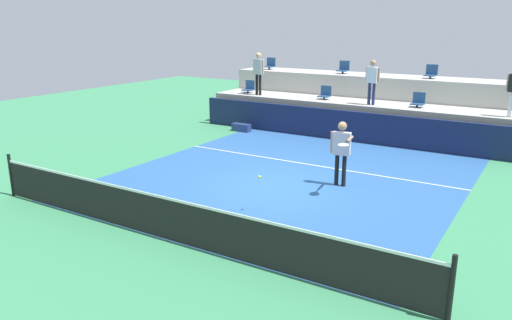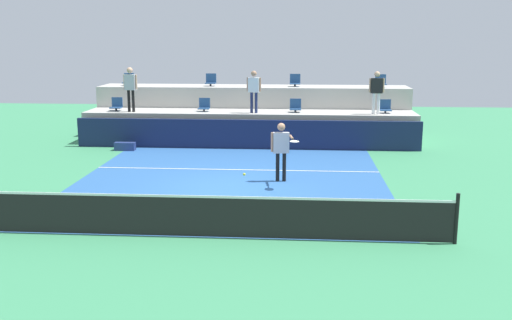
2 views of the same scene
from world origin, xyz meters
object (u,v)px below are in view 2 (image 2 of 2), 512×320
(stadium_chair_lower_far_right, at_px, (385,107))
(spectator_in_grey, at_px, (254,88))
(stadium_chair_lower_far_left, at_px, (117,105))
(spectator_leaning_on_rail, at_px, (130,85))
(stadium_chair_lower_left, at_px, (204,106))
(tennis_player, at_px, (281,146))
(stadium_chair_upper_right, at_px, (295,81))
(spectator_in_white, at_px, (377,89))
(tennis_ball, at_px, (244,174))
(stadium_chair_upper_left, at_px, (211,81))
(stadium_chair_upper_far_left, at_px, (129,80))
(equipment_bag, at_px, (125,146))
(stadium_chair_lower_right, at_px, (295,107))
(stadium_chair_upper_far_right, at_px, (381,82))

(stadium_chair_lower_far_right, height_order, spectator_in_grey, spectator_in_grey)
(stadium_chair_lower_far_left, relative_size, spectator_leaning_on_rail, 0.30)
(stadium_chair_lower_left, height_order, tennis_player, stadium_chair_lower_left)
(stadium_chair_upper_right, xyz_separation_m, spectator_in_white, (3.11, -2.18, -0.09))
(tennis_ball, bearing_deg, stadium_chair_upper_right, 84.04)
(stadium_chair_lower_far_right, xyz_separation_m, stadium_chair_upper_left, (-7.08, 1.80, 0.85))
(stadium_chair_lower_left, height_order, tennis_ball, stadium_chair_lower_left)
(stadium_chair_upper_right, height_order, tennis_player, stadium_chair_upper_right)
(stadium_chair_upper_right, bearing_deg, spectator_in_white, -35.10)
(stadium_chair_lower_far_left, xyz_separation_m, stadium_chair_upper_far_left, (0.00, 1.80, 0.85))
(stadium_chair_upper_left, distance_m, equipment_bag, 5.08)
(stadium_chair_lower_far_right, distance_m, spectator_in_grey, 5.15)
(tennis_ball, bearing_deg, stadium_chair_lower_left, 105.18)
(spectator_in_grey, relative_size, tennis_ball, 23.90)
(stadium_chair_lower_far_left, bearing_deg, stadium_chair_lower_right, 0.00)
(tennis_player, bearing_deg, equipment_bag, 143.96)
(stadium_chair_upper_left, xyz_separation_m, equipment_bag, (-2.70, -3.72, -2.16))
(tennis_player, relative_size, spectator_in_white, 1.06)
(stadium_chair_upper_left, height_order, equipment_bag, stadium_chair_upper_left)
(stadium_chair_upper_left, xyz_separation_m, tennis_player, (3.26, -8.06, -1.25))
(equipment_bag, bearing_deg, stadium_chair_lower_far_left, 113.99)
(stadium_chair_upper_far_right, xyz_separation_m, equipment_bag, (-9.81, -3.72, -2.16))
(stadium_chair_lower_left, bearing_deg, stadium_chair_lower_far_right, 0.00)
(stadium_chair_upper_far_left, bearing_deg, stadium_chair_upper_left, 0.00)
(spectator_leaning_on_rail, bearing_deg, tennis_player, -43.90)
(stadium_chair_lower_far_right, xyz_separation_m, spectator_in_grey, (-5.08, -0.38, 0.76))
(spectator_in_white, height_order, tennis_ball, spectator_in_white)
(stadium_chair_upper_right, xyz_separation_m, spectator_leaning_on_rail, (-6.40, -2.18, -0.01))
(stadium_chair_upper_far_left, relative_size, stadium_chair_upper_left, 1.00)
(stadium_chair_lower_right, xyz_separation_m, spectator_in_white, (3.07, -0.38, 0.76))
(stadium_chair_upper_far_left, height_order, stadium_chair_upper_left, same)
(stadium_chair_lower_far_right, xyz_separation_m, stadium_chair_upper_far_left, (-10.64, 1.80, 0.85))
(stadium_chair_lower_far_left, distance_m, stadium_chair_upper_right, 7.39)
(stadium_chair_lower_left, distance_m, spectator_in_grey, 2.18)
(stadium_chair_lower_right, bearing_deg, spectator_in_white, -7.14)
(tennis_player, bearing_deg, stadium_chair_upper_far_left, 130.22)
(stadium_chair_upper_far_left, xyz_separation_m, stadium_chair_upper_left, (3.55, 0.00, 0.00))
(tennis_player, height_order, spectator_in_grey, spectator_in_grey)
(tennis_ball, relative_size, equipment_bag, 0.09)
(stadium_chair_lower_far_right, relative_size, stadium_chair_upper_far_left, 1.00)
(stadium_chair_lower_right, bearing_deg, tennis_ball, -97.40)
(stadium_chair_lower_far_left, bearing_deg, spectator_in_grey, -3.95)
(spectator_in_white, bearing_deg, stadium_chair_lower_right, 172.86)
(spectator_in_white, bearing_deg, stadium_chair_upper_right, 144.90)
(stadium_chair_upper_far_right, bearing_deg, stadium_chair_upper_right, 180.00)
(stadium_chair_lower_far_left, distance_m, spectator_in_grey, 5.62)
(spectator_in_white, bearing_deg, stadium_chair_upper_left, 161.87)
(tennis_player, bearing_deg, stadium_chair_lower_right, 86.85)
(spectator_in_grey, distance_m, spectator_in_white, 4.67)
(stadium_chair_upper_far_left, xyz_separation_m, spectator_in_white, (10.22, -2.18, -0.09))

